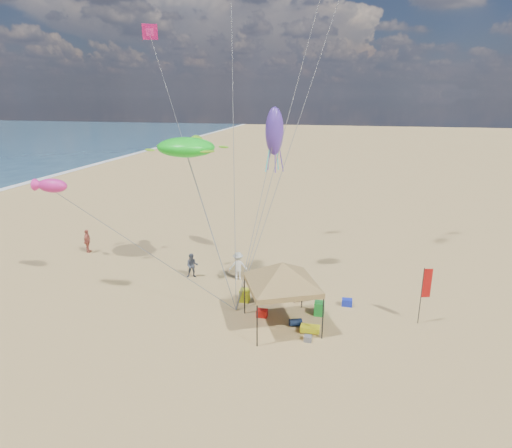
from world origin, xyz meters
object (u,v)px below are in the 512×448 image
object	(u,v)px
person_near_a	(297,289)
person_far_a	(87,241)
cooler_red	(262,313)
feather_flag	(425,287)
canopy_tent	(282,265)
person_near_c	(238,266)
cooler_blue	(347,302)
person_near_b	(192,266)
chair_yellow	(245,295)
beach_cart	(310,329)
chair_green	(319,308)

from	to	relation	value
person_near_a	person_far_a	bearing A→B (deg)	-45.37
cooler_red	feather_flag	bearing A→B (deg)	7.71
canopy_tent	person_near_c	bearing A→B (deg)	125.79
cooler_blue	person_near_c	distance (m)	6.83
cooler_red	person_far_a	size ratio (longest dim) A/B	0.32
cooler_red	person_far_a	bearing A→B (deg)	155.59
canopy_tent	person_near_b	xyz separation A→B (m)	(-6.23, 4.46, -2.40)
chair_yellow	beach_cart	xyz separation A→B (m)	(3.78, -2.42, -0.15)
feather_flag	chair_yellow	bearing A→B (deg)	177.54
chair_yellow	person_far_a	world-z (taller)	person_far_a
cooler_blue	chair_yellow	size ratio (longest dim) A/B	0.77
chair_yellow	feather_flag	bearing A→B (deg)	-2.46
cooler_blue	chair_yellow	distance (m)	5.47
feather_flag	cooler_blue	world-z (taller)	feather_flag
canopy_tent	beach_cart	xyz separation A→B (m)	(1.43, -0.36, -2.96)
feather_flag	chair_yellow	xyz separation A→B (m)	(-9.01, 0.39, -1.62)
cooler_red	person_near_a	distance (m)	2.51
person_near_a	person_far_a	size ratio (longest dim) A/B	0.93
cooler_red	person_near_b	distance (m)	6.44
beach_cart	chair_yellow	bearing A→B (deg)	147.37
chair_green	chair_yellow	world-z (taller)	same
person_near_b	person_far_a	xyz separation A→B (m)	(-8.78, 2.48, 0.08)
beach_cart	person_near_a	distance (m)	3.12
person_near_b	cooler_red	bearing A→B (deg)	-52.42
cooler_blue	person_near_b	xyz separation A→B (m)	(-9.32, 1.72, 0.57)
canopy_tent	person_near_c	size ratio (longest dim) A/B	3.22
person_near_a	person_near_c	bearing A→B (deg)	-59.31
person_near_b	person_near_a	bearing A→B (deg)	-31.81
person_near_b	person_near_c	xyz separation A→B (m)	(2.82, 0.28, 0.11)
chair_yellow	person_far_a	bearing A→B (deg)	158.93
cooler_red	person_far_a	xyz separation A→B (m)	(-13.92, 6.32, 0.65)
canopy_tent	beach_cart	world-z (taller)	canopy_tent
cooler_red	beach_cart	distance (m)	2.70
cooler_blue	person_near_b	bearing A→B (deg)	169.53
person_near_b	person_near_c	size ratio (longest dim) A/B	0.87
canopy_tent	chair_green	size ratio (longest dim) A/B	8.01
chair_yellow	person_near_c	size ratio (longest dim) A/B	0.40
feather_flag	person_far_a	xyz separation A→B (m)	(-21.67, 5.27, -1.13)
beach_cart	person_near_a	xyz separation A→B (m)	(-1.01, 2.90, 0.58)
person_near_b	person_near_c	world-z (taller)	person_near_c
cooler_red	cooler_blue	size ratio (longest dim) A/B	1.00
canopy_tent	cooler_blue	xyz separation A→B (m)	(3.08, 2.73, -2.97)
beach_cart	person_near_c	xyz separation A→B (m)	(-4.85, 5.10, 0.67)
cooler_blue	person_near_c	world-z (taller)	person_near_c
person_near_c	person_far_a	xyz separation A→B (m)	(-11.59, 2.20, -0.03)
person_near_c	person_far_a	bearing A→B (deg)	-27.47
canopy_tent	person_far_a	size ratio (longest dim) A/B	3.34
cooler_red	beach_cart	xyz separation A→B (m)	(2.52, -0.98, 0.01)
chair_yellow	person_near_b	world-z (taller)	person_near_b
cooler_blue	chair_green	distance (m)	1.89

